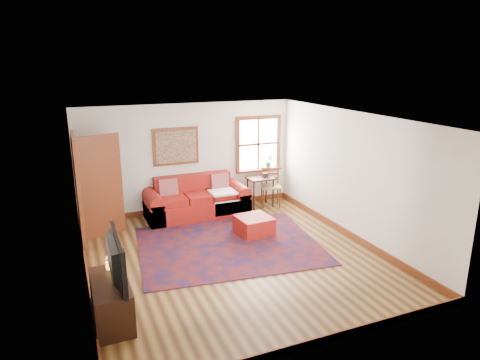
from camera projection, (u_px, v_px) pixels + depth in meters
name	position (u px, v px, depth m)	size (l,w,h in m)	color
ground	(233.00, 256.00, 7.73)	(5.50, 5.50, 0.00)	#422811
room_envelope	(233.00, 168.00, 7.29)	(5.04, 5.54, 2.52)	silver
window	(260.00, 150.00, 10.43)	(1.18, 0.20, 1.38)	white
doorway	(92.00, 187.00, 8.20)	(0.89, 1.08, 2.14)	black
framed_artwork	(176.00, 146.00, 9.61)	(1.05, 0.07, 0.85)	brown
persian_rug	(229.00, 245.00, 8.17)	(3.35, 2.68, 0.02)	#5D160D
red_leather_sofa	(197.00, 203.00, 9.70)	(2.29, 0.95, 0.90)	maroon
red_ottoman	(254.00, 225.00, 8.66)	(0.65, 0.65, 0.37)	maroon
side_table	(260.00, 182.00, 10.22)	(0.60, 0.45, 0.72)	black
ladder_back_chair	(271.00, 184.00, 10.33)	(0.57, 0.56, 0.98)	tan
media_cabinet	(111.00, 301.00, 5.75)	(0.48, 1.06, 0.59)	black
television	(109.00, 260.00, 5.57)	(1.13, 0.15, 0.65)	black
candle_hurricane	(110.00, 263.00, 5.99)	(0.12, 0.12, 0.18)	silver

